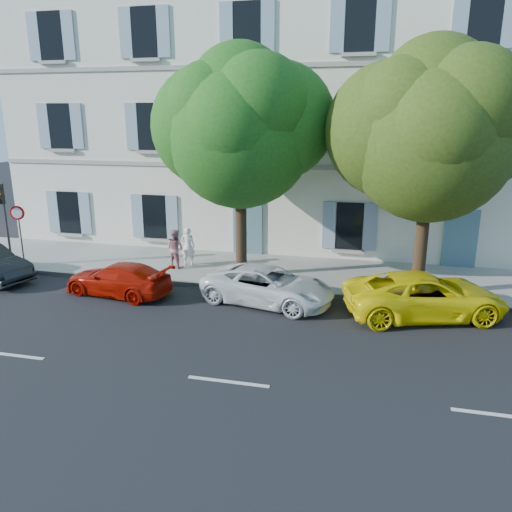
% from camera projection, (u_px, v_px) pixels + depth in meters
% --- Properties ---
extents(ground, '(90.00, 90.00, 0.00)m').
position_uv_depth(ground, '(264.00, 318.00, 15.59)').
color(ground, black).
extents(sidewalk, '(36.00, 4.50, 0.15)m').
position_uv_depth(sidewalk, '(288.00, 273.00, 19.74)').
color(sidewalk, '#A09E96').
rests_on(sidewalk, ground).
extents(kerb, '(36.00, 0.16, 0.16)m').
position_uv_depth(kerb, '(278.00, 291.00, 17.70)').
color(kerb, '#9E998E').
rests_on(kerb, ground).
extents(building, '(28.00, 7.00, 12.00)m').
position_uv_depth(building, '(311.00, 117.00, 23.49)').
color(building, silver).
rests_on(building, ground).
extents(car_red_coupe, '(4.08, 2.14, 1.13)m').
position_uv_depth(car_red_coupe, '(118.00, 279.00, 17.45)').
color(car_red_coupe, '#AC1204').
rests_on(car_red_coupe, ground).
extents(car_white_coupe, '(4.78, 2.94, 1.23)m').
position_uv_depth(car_white_coupe, '(268.00, 285.00, 16.64)').
color(car_white_coupe, white).
rests_on(car_white_coupe, ground).
extents(car_yellow_supercar, '(5.41, 3.63, 1.38)m').
position_uv_depth(car_yellow_supercar, '(425.00, 295.00, 15.53)').
color(car_yellow_supercar, '#FFE70A').
rests_on(car_yellow_supercar, ground).
extents(tree_left, '(5.27, 5.27, 8.16)m').
position_uv_depth(tree_left, '(240.00, 135.00, 17.79)').
color(tree_left, '#3A2819').
rests_on(tree_left, sidewalk).
extents(tree_right, '(5.23, 5.23, 8.06)m').
position_uv_depth(tree_right, '(431.00, 140.00, 15.79)').
color(tree_right, '#3A2819').
rests_on(tree_right, sidewalk).
extents(traffic_light, '(0.29, 0.38, 3.36)m').
position_uv_depth(traffic_light, '(2.00, 207.00, 19.69)').
color(traffic_light, '#383A3D').
rests_on(traffic_light, sidewalk).
extents(road_sign, '(0.57, 0.17, 2.49)m').
position_uv_depth(road_sign, '(19.00, 223.00, 19.91)').
color(road_sign, '#383A3D').
rests_on(road_sign, sidewalk).
extents(pedestrian_a, '(0.62, 0.45, 1.56)m').
position_uv_depth(pedestrian_a, '(188.00, 246.00, 20.36)').
color(pedestrian_a, white).
rests_on(pedestrian_a, sidewalk).
extents(pedestrian_b, '(0.91, 0.80, 1.56)m').
position_uv_depth(pedestrian_b, '(175.00, 248.00, 20.02)').
color(pedestrian_b, '#B8757B').
rests_on(pedestrian_b, sidewalk).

